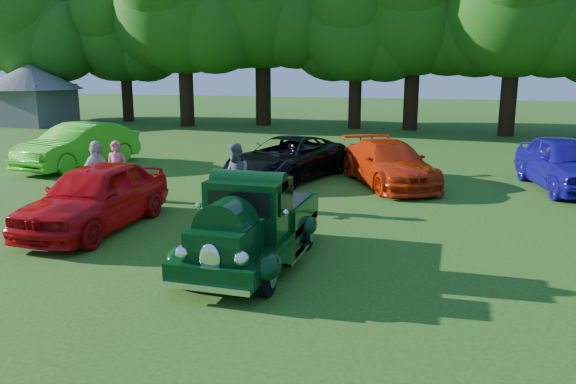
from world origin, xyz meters
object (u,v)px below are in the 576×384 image
(back_car_lime, at_px, (79,146))
(spectator_grey, at_px, (235,177))
(hero_pickup, at_px, (253,226))
(back_car_black, at_px, (287,158))
(back_car_orange, at_px, (389,163))
(spectator_white, at_px, (97,178))
(gazebo, at_px, (31,87))
(red_convertible, at_px, (95,196))
(back_car_blue, at_px, (566,163))
(spectator_pink, at_px, (117,171))

(back_car_lime, height_order, spectator_grey, spectator_grey)
(hero_pickup, distance_m, back_car_black, 8.29)
(back_car_lime, xyz_separation_m, back_car_orange, (11.44, 0.06, -0.12))
(spectator_white, bearing_deg, gazebo, 48.00)
(red_convertible, relative_size, spectator_white, 2.38)
(spectator_white, bearing_deg, spectator_grey, -61.43)
(hero_pickup, bearing_deg, spectator_grey, 116.30)
(back_car_blue, bearing_deg, back_car_orange, 177.21)
(spectator_white, bearing_deg, back_car_lime, 44.23)
(hero_pickup, distance_m, spectator_white, 5.52)
(back_car_black, distance_m, back_car_blue, 8.65)
(back_car_lime, bearing_deg, spectator_pink, -35.74)
(back_car_orange, bearing_deg, spectator_pink, -177.30)
(back_car_black, relative_size, back_car_blue, 1.06)
(back_car_orange, distance_m, spectator_white, 8.80)
(back_car_black, relative_size, gazebo, 0.79)
(spectator_pink, bearing_deg, back_car_blue, 11.27)
(red_convertible, xyz_separation_m, back_car_lime, (-5.52, 6.84, 0.05))
(back_car_blue, xyz_separation_m, spectator_white, (-11.87, -6.63, 0.12))
(hero_pickup, xyz_separation_m, red_convertible, (-4.30, 1.20, 0.04))
(spectator_white, distance_m, gazebo, 25.54)
(back_car_blue, height_order, spectator_grey, spectator_grey)
(back_car_orange, height_order, gazebo, gazebo)
(spectator_pink, distance_m, gazebo, 24.13)
(back_car_blue, bearing_deg, hero_pickup, -139.45)
(back_car_black, distance_m, spectator_grey, 4.38)
(back_car_blue, distance_m, gazebo, 31.82)
(back_car_lime, xyz_separation_m, spectator_pink, (4.36, -4.18, 0.02))
(hero_pickup, bearing_deg, spectator_pink, 144.76)
(red_convertible, distance_m, back_car_black, 7.37)
(back_car_lime, distance_m, spectator_pink, 6.04)
(hero_pickup, xyz_separation_m, back_car_blue, (6.86, 8.94, 0.09))
(red_convertible, distance_m, back_car_blue, 13.58)
(spectator_pink, bearing_deg, gazebo, 124.42)
(hero_pickup, xyz_separation_m, back_car_black, (-1.75, 8.11, -0.02))
(back_car_black, height_order, spectator_grey, spectator_grey)
(hero_pickup, bearing_deg, gazebo, 137.55)
(hero_pickup, height_order, spectator_grey, spectator_grey)
(back_car_lime, xyz_separation_m, back_car_black, (8.07, 0.07, -0.11))
(hero_pickup, height_order, back_car_orange, hero_pickup)
(spectator_pink, xyz_separation_m, spectator_white, (0.45, -1.55, 0.11))
(back_car_black, relative_size, back_car_orange, 1.06)
(back_car_orange, bearing_deg, gazebo, 124.32)
(back_car_black, xyz_separation_m, spectator_white, (-3.26, -5.80, 0.24))
(red_convertible, bearing_deg, back_car_blue, 32.69)
(hero_pickup, bearing_deg, red_convertible, 164.45)
(back_car_orange, height_order, back_car_blue, back_car_blue)
(hero_pickup, distance_m, back_car_orange, 8.25)
(spectator_pink, height_order, spectator_white, spectator_white)
(red_convertible, height_order, back_car_black, red_convertible)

